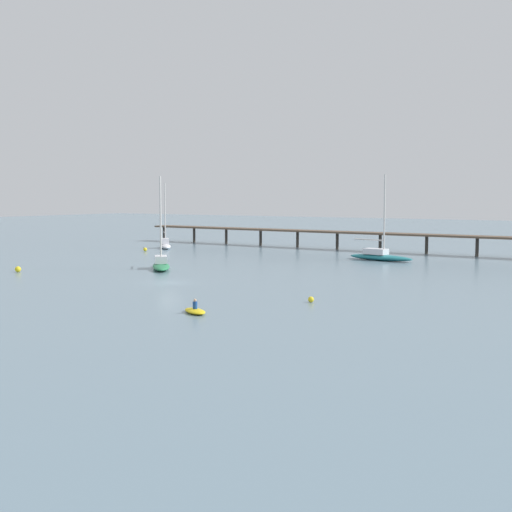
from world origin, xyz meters
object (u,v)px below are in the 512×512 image
object	(u,v)px
mooring_buoy_far	(18,269)
sailboat_green	(161,263)
sailboat_teal	(380,255)
mooring_buoy_near	(145,249)
mooring_buoy_mid	(311,299)
sailboat_white	(165,244)
dinghy_yellow	(195,311)
pier	(425,232)

from	to	relation	value
mooring_buoy_far	sailboat_green	bearing A→B (deg)	43.44
sailboat_teal	mooring_buoy_near	distance (m)	38.64
sailboat_teal	mooring_buoy_far	size ratio (longest dim) A/B	17.04
mooring_buoy_near	mooring_buoy_far	bearing A→B (deg)	-76.45
mooring_buoy_far	mooring_buoy_mid	distance (m)	39.91
sailboat_teal	mooring_buoy_near	world-z (taller)	sailboat_teal
sailboat_teal	mooring_buoy_far	xyz separation A→B (m)	(-30.77, -36.68, -0.37)
mooring_buoy_far	mooring_buoy_mid	world-z (taller)	mooring_buoy_far
sailboat_white	sailboat_teal	bearing A→B (deg)	-0.47
sailboat_white	mooring_buoy_far	distance (m)	37.97
mooring_buoy_near	sailboat_teal	bearing A→B (deg)	9.02
sailboat_white	dinghy_yellow	distance (m)	64.54
sailboat_teal	mooring_buoy_near	bearing A→B (deg)	-170.98
dinghy_yellow	mooring_buoy_far	size ratio (longest dim) A/B	4.36
pier	dinghy_yellow	size ratio (longest dim) A/B	28.50
pier	sailboat_teal	size ratio (longest dim) A/B	7.30
pier	sailboat_teal	bearing A→B (deg)	-98.22
sailboat_white	mooring_buoy_mid	distance (m)	61.75
sailboat_green	sailboat_white	distance (m)	32.80
sailboat_teal	sailboat_green	bearing A→B (deg)	-126.45
sailboat_white	mooring_buoy_mid	size ratio (longest dim) A/B	22.18
sailboat_green	mooring_buoy_mid	size ratio (longest dim) A/B	22.58
mooring_buoy_mid	mooring_buoy_near	xyz separation A→B (m)	(-47.27, 31.99, 0.06)
pier	sailboat_green	distance (m)	43.99
sailboat_teal	mooring_buoy_mid	distance (m)	39.12
sailboat_teal	sailboat_white	xyz separation A→B (m)	(-39.27, 0.32, 0.05)
sailboat_green	mooring_buoy_near	world-z (taller)	sailboat_green
sailboat_white	mooring_buoy_far	xyz separation A→B (m)	(8.50, -37.01, -0.42)
mooring_buoy_mid	mooring_buoy_near	size ratio (longest dim) A/B	0.82
mooring_buoy_mid	mooring_buoy_far	bearing A→B (deg)	178.04
sailboat_teal	sailboat_white	world-z (taller)	sailboat_teal
sailboat_teal	mooring_buoy_mid	bearing A→B (deg)	-76.53
sailboat_green	mooring_buoy_mid	distance (m)	30.53
sailboat_green	mooring_buoy_far	bearing A→B (deg)	-136.56
sailboat_green	mooring_buoy_far	size ratio (longest dim) A/B	16.24
sailboat_green	pier	bearing A→B (deg)	62.14
sailboat_green	sailboat_teal	distance (m)	31.20
sailboat_teal	dinghy_yellow	world-z (taller)	sailboat_teal
sailboat_green	mooring_buoy_near	xyz separation A→B (m)	(-19.62, 19.04, -0.42)
sailboat_white	mooring_buoy_far	bearing A→B (deg)	-77.07
sailboat_white	mooring_buoy_near	xyz separation A→B (m)	(1.11, -6.38, -0.46)
sailboat_teal	sailboat_white	distance (m)	39.27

